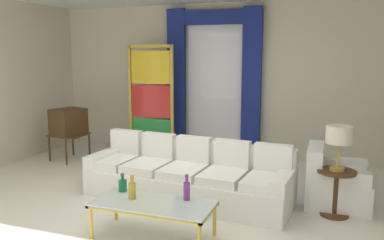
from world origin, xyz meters
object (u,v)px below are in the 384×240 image
peacock_figurine (161,151)px  round_side_table (336,189)px  coffee_table (153,205)px  armchair_white (333,184)px  table_lamp_brass (339,137)px  couch_white_long (189,177)px  vintage_tv (68,123)px  bottle_blue_decanter (132,189)px  stained_glass_divider (151,104)px  bottle_crystal_tall (123,185)px  bottle_amber_squat (187,190)px

peacock_figurine → round_side_table: bearing=-26.5°
coffee_table → armchair_white: bearing=42.5°
armchair_white → table_lamp_brass: (0.03, -0.38, 0.74)m
couch_white_long → coffee_table: couch_white_long is taller
vintage_tv → armchair_white: size_ratio=1.61×
bottle_blue_decanter → table_lamp_brass: (2.18, 1.32, 0.50)m
couch_white_long → armchair_white: bearing=12.1°
table_lamp_brass → stained_glass_divider: bearing=151.2°
couch_white_long → armchair_white: size_ratio=3.58×
vintage_tv → armchair_white: bearing=-8.4°
table_lamp_brass → bottle_crystal_tall: bearing=-155.0°
armchair_white → peacock_figurine: (-3.09, 1.17, -0.07)m
bottle_blue_decanter → round_side_table: (2.18, 1.32, -0.17)m
peacock_figurine → round_side_table: 3.49m
bottle_blue_decanter → bottle_amber_squat: (0.60, 0.18, 0.01)m
peacock_figurine → couch_white_long: bearing=-54.1°
bottle_blue_decanter → peacock_figurine: bottle_blue_decanter is taller
couch_white_long → vintage_tv: 3.11m
bottle_crystal_tall → stained_glass_divider: stained_glass_divider is taller
coffee_table → vintage_tv: bearing=140.2°
table_lamp_brass → coffee_table: bearing=-144.9°
round_side_table → stained_glass_divider: bearing=151.2°
table_lamp_brass → round_side_table: bearing=-90.0°
stained_glass_divider → bottle_amber_squat: bearing=-58.1°
bottle_crystal_tall → stained_glass_divider: bearing=109.4°
stained_glass_divider → peacock_figurine: size_ratio=3.67×
couch_white_long → coffee_table: size_ratio=2.20×
bottle_crystal_tall → vintage_tv: vintage_tv is taller
coffee_table → bottle_amber_squat: size_ratio=4.45×
bottle_crystal_tall → table_lamp_brass: 2.72m
bottle_crystal_tall → peacock_figurine: (-0.70, 2.68, -0.27)m
bottle_crystal_tall → bottle_amber_squat: 0.83m
vintage_tv → stained_glass_divider: (1.35, 0.82, 0.33)m
bottle_crystal_tall → coffee_table: bearing=-23.2°
coffee_table → round_side_table: round_side_table is taller
stained_glass_divider → peacock_figurine: bearing=-44.2°
vintage_tv → bottle_crystal_tall: bearing=-42.5°
bottle_crystal_tall → vintage_tv: (-2.42, 2.22, 0.24)m
bottle_crystal_tall → stained_glass_divider: size_ratio=0.10×
bottle_crystal_tall → peacock_figurine: 2.78m
coffee_table → bottle_blue_decanter: bearing=175.0°
round_side_table → bottle_crystal_tall: bearing=-155.0°
bottle_blue_decanter → vintage_tv: 3.59m
coffee_table → round_side_table: size_ratio=2.27×
armchair_white → round_side_table: armchair_white is taller
peacock_figurine → bottle_amber_squat: bearing=-60.4°
bottle_amber_squat → stained_glass_divider: (-1.90, 3.06, 0.53)m
vintage_tv → bottle_blue_decanter: bearing=-42.3°
vintage_tv → round_side_table: (4.84, -1.09, -0.37)m
vintage_tv → round_side_table: size_ratio=2.26×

